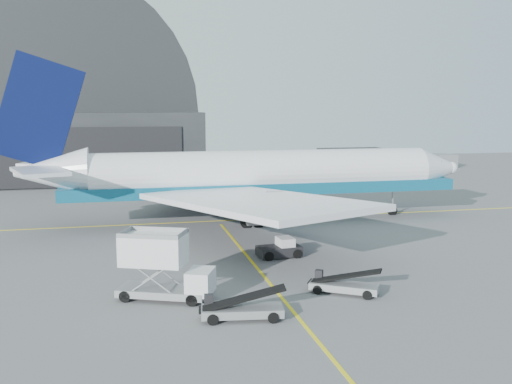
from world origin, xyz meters
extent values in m
plane|color=#565659|center=(0.00, 0.00, 0.00)|extent=(200.00, 200.00, 0.00)
cube|color=yellow|center=(0.00, 20.00, 0.01)|extent=(80.00, 0.25, 0.02)
cube|color=yellow|center=(0.00, -2.00, 0.01)|extent=(0.25, 40.00, 0.02)
cube|color=black|center=(-22.00, 65.00, 6.00)|extent=(50.00, 28.00, 12.00)
cube|color=black|center=(-22.00, 50.90, 5.00)|extent=(42.00, 0.40, 9.50)
cube|color=black|center=(38.00, 72.00, 0.00)|extent=(14.00, 8.00, 4.00)
cube|color=gray|center=(55.00, 68.00, 0.00)|extent=(8.00, 6.00, 2.80)
cylinder|color=white|center=(5.20, 19.00, 5.52)|extent=(38.20, 5.09, 5.09)
cone|color=white|center=(26.63, 19.00, 5.52)|extent=(4.67, 5.09, 5.09)
sphere|color=white|center=(28.75, 19.00, 5.52)|extent=(1.49, 1.49, 1.49)
cone|color=white|center=(-17.62, 19.00, 6.15)|extent=(7.43, 5.09, 5.09)
cube|color=black|center=(25.36, 19.00, 6.15)|extent=(2.76, 2.33, 0.74)
cube|color=#0D5372|center=(5.20, 19.00, 3.87)|extent=(44.57, 5.15, 1.27)
cube|color=white|center=(0.95, 6.26, 4.46)|extent=(19.57, 26.02, 1.55)
cube|color=white|center=(0.95, 31.73, 4.46)|extent=(19.57, 26.02, 1.55)
cube|color=white|center=(-18.15, 14.22, 6.79)|extent=(6.50, 8.88, 0.37)
cube|color=white|center=(-18.15, 23.77, 6.79)|extent=(6.50, 8.88, 0.37)
cube|color=#070F38|center=(-18.68, 19.00, 12.41)|extent=(9.84, 0.53, 12.22)
cylinder|color=gray|center=(4.14, 10.51, 2.76)|extent=(5.52, 2.86, 2.86)
cylinder|color=gray|center=(4.14, 27.49, 2.76)|extent=(5.52, 2.86, 2.86)
cylinder|color=#A5A5AA|center=(21.11, 19.00, 1.49)|extent=(0.30, 0.30, 2.97)
cylinder|color=black|center=(21.11, 19.00, 0.48)|extent=(1.17, 0.37, 1.17)
cylinder|color=black|center=(3.07, 15.60, 0.58)|extent=(1.38, 0.48, 1.38)
cylinder|color=black|center=(3.07, 22.39, 0.58)|extent=(1.38, 0.48, 1.38)
cube|color=gray|center=(-7.86, -5.67, 0.55)|extent=(6.46, 4.51, 0.50)
cube|color=silver|center=(-5.46, -6.66, 1.35)|extent=(2.36, 2.74, 1.60)
cube|color=black|center=(-4.77, -6.95, 1.60)|extent=(0.80, 1.79, 0.90)
cube|color=silver|center=(-8.42, -5.44, 3.40)|extent=(4.84, 3.92, 2.00)
cylinder|color=black|center=(-6.14, -7.52, 0.40)|extent=(0.85, 0.58, 0.80)
cylinder|color=black|center=(-5.34, -5.58, 0.40)|extent=(0.85, 0.58, 0.80)
cylinder|color=black|center=(-10.39, -5.76, 0.40)|extent=(0.85, 0.58, 0.80)
cylinder|color=black|center=(-9.59, -3.82, 0.40)|extent=(0.85, 0.58, 0.80)
cube|color=black|center=(2.67, 3.22, 0.51)|extent=(3.89, 2.40, 0.84)
cube|color=silver|center=(3.22, 3.28, 1.25)|extent=(1.46, 1.79, 0.84)
cylinder|color=black|center=(4.05, 2.43, 0.37)|extent=(0.86, 0.41, 0.84)
cylinder|color=black|center=(3.87, 4.27, 0.37)|extent=(0.86, 0.41, 0.84)
cylinder|color=black|center=(1.47, 2.17, 0.37)|extent=(0.86, 0.41, 0.84)
cylinder|color=black|center=(1.28, 4.02, 0.37)|extent=(0.86, 0.41, 0.84)
cube|color=gray|center=(-3.41, -10.51, 0.51)|extent=(5.17, 2.37, 0.51)
cube|color=black|center=(-3.41, -10.51, 1.30)|extent=(5.41, 1.85, 1.45)
cube|color=black|center=(-5.34, -9.61, 1.08)|extent=(0.62, 0.53, 0.68)
cylinder|color=black|center=(-1.72, -11.55, 0.34)|extent=(0.71, 0.37, 0.68)
cylinder|color=black|center=(-1.50, -9.98, 0.34)|extent=(0.71, 0.37, 0.68)
cylinder|color=black|center=(-5.31, -11.05, 0.34)|extent=(0.71, 0.37, 0.68)
cylinder|color=black|center=(-5.09, -9.48, 0.34)|extent=(0.71, 0.37, 0.68)
cube|color=gray|center=(4.48, -7.33, 0.48)|extent=(4.85, 3.86, 0.48)
cube|color=black|center=(4.48, -7.33, 1.23)|extent=(4.83, 3.56, 1.37)
cube|color=black|center=(3.16, -5.81, 1.02)|extent=(0.68, 0.65, 0.64)
cylinder|color=black|center=(5.54, -8.88, 0.32)|extent=(0.69, 0.57, 0.64)
cylinder|color=black|center=(6.33, -7.60, 0.32)|extent=(0.69, 0.57, 0.64)
cylinder|color=black|center=(2.63, -7.06, 0.32)|extent=(0.69, 0.57, 0.64)
cylinder|color=black|center=(3.42, -5.79, 0.32)|extent=(0.69, 0.57, 0.64)
cube|color=#F65607|center=(4.18, 3.09, 0.01)|extent=(0.35, 0.35, 0.03)
cone|color=#F65607|center=(4.18, 3.09, 0.25)|extent=(0.35, 0.35, 0.51)
camera|label=1|loc=(-10.05, -43.22, 12.84)|focal=40.00mm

